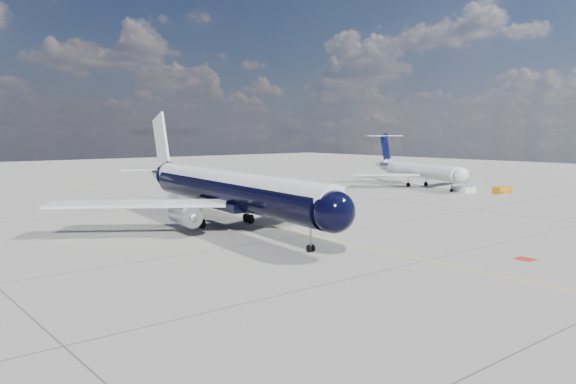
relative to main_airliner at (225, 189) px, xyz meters
name	(u,v)px	position (x,y,z in m)	size (l,w,h in m)	color
ground	(209,214)	(3.28, 9.03, -4.27)	(320.00, 320.00, 0.00)	gray
taxiway_centerline	(230,218)	(3.28, 4.03, -4.26)	(0.16, 160.00, 0.01)	yellow
red_marking	(525,259)	(10.08, -30.97, -4.26)	(1.60, 1.60, 0.01)	maroon
main_airliner	(225,189)	(0.00, 0.00, 0.00)	(38.82, 47.55, 13.75)	black
regional_jet	(414,169)	(55.65, 16.14, -0.89)	(26.03, 30.67, 10.68)	white
boarding_stair	(464,188)	(53.20, 3.18, -3.57)	(3.30, 3.84, 3.75)	white
service_tug	(503,190)	(56.27, -2.63, -3.66)	(3.43, 2.33, 1.24)	orange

